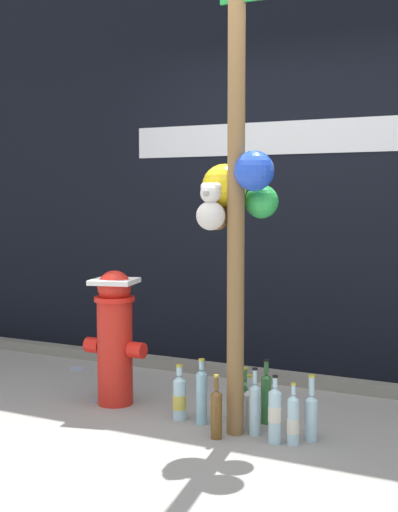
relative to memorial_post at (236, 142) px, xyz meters
The scene contains 18 objects.
ground_plane 1.65m from the memorial_post, 114.52° to the right, with size 14.00×14.00×0.00m, color gray.
building_wall 1.58m from the memorial_post, 94.68° to the left, with size 10.00×0.21×3.76m.
curb_strip 1.95m from the memorial_post, 96.47° to the left, with size 8.00×0.12×0.08m, color slate.
memorial_post is the anchor object (origin of this frame).
fire_hydrant 1.49m from the memorial_post, behind, with size 0.43×0.33×0.86m.
bottle_0 1.47m from the memorial_post, 168.65° to the left, with size 0.07×0.07×0.38m.
bottle_1 1.47m from the memorial_post, ahead, with size 0.06×0.06×0.38m.
bottle_2 1.50m from the memorial_post, 95.76° to the left, with size 0.07×0.07×0.33m.
bottle_3 1.53m from the memorial_post, ahead, with size 0.07×0.07×0.33m.
bottle_4 1.54m from the memorial_post, behind, with size 0.08×0.08×0.33m.
bottle_5 1.49m from the memorial_post, 13.95° to the right, with size 0.07×0.07×0.37m.
bottle_6 1.48m from the memorial_post, 66.08° to the left, with size 0.06×0.06×0.38m.
bottle_7 1.48m from the memorial_post, 105.73° to the right, with size 0.06×0.06×0.35m.
bottle_8 1.54m from the memorial_post, ahead, with size 0.07×0.07×0.36m.
bottle_9 1.50m from the memorial_post, 61.25° to the left, with size 0.08×0.08×0.31m.
litter_0 1.94m from the memorial_post, behind, with size 0.08×0.08×0.01m, color #8C99B2.
litter_1 2.29m from the memorial_post, 134.16° to the left, with size 0.11×0.12×0.01m, color tan.
litter_3 2.48m from the memorial_post, 154.83° to the left, with size 0.13×0.10×0.01m, color #8C99B2.
Camera 1 is at (1.80, -3.35, 1.32)m, focal length 51.11 mm.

